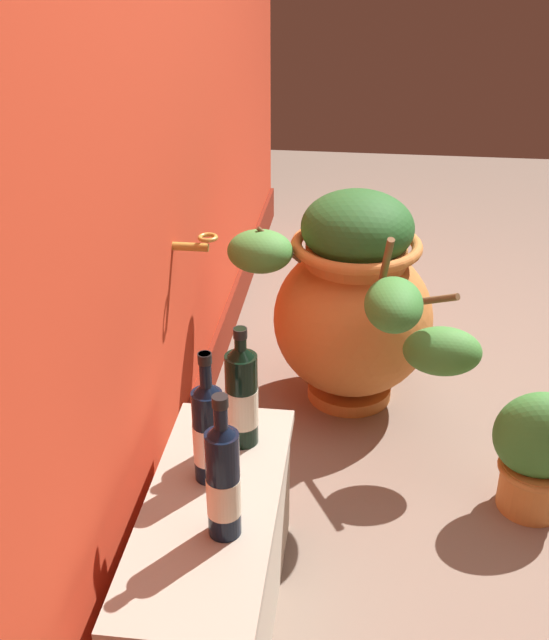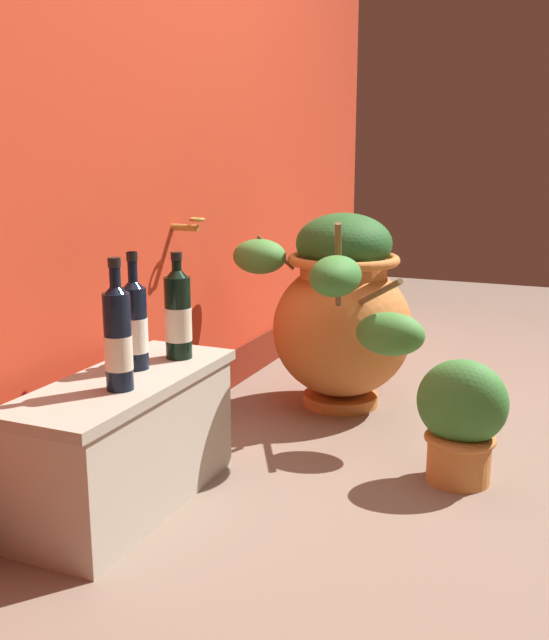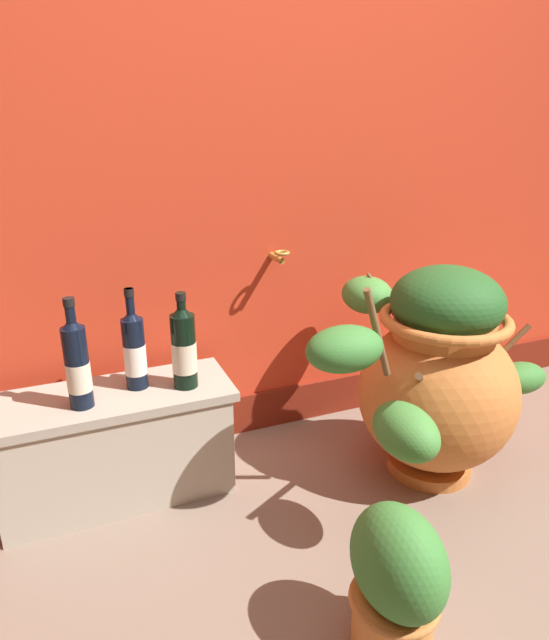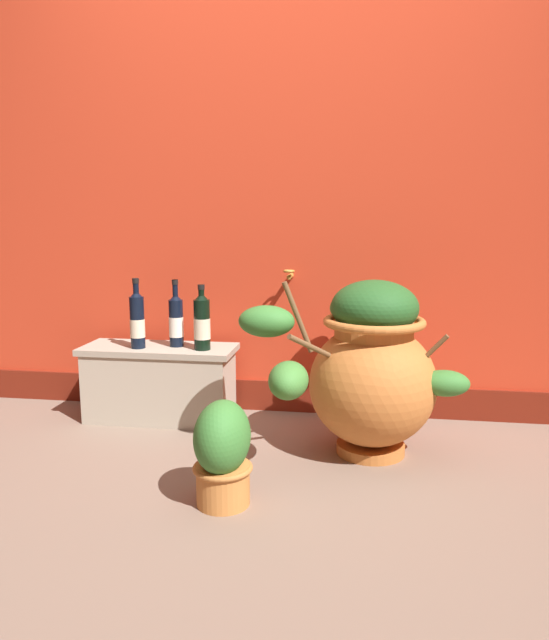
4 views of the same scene
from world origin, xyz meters
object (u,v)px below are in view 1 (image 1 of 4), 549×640
(wine_bottle_right, at_px, (242,394))
(potted_shrub, at_px, (539,451))
(wine_bottle_middle, at_px, (208,430))
(terracotta_urn, at_px, (355,302))
(wine_bottle_left, at_px, (223,479))

(wine_bottle_right, relative_size, potted_shrub, 0.83)
(wine_bottle_middle, relative_size, wine_bottle_right, 1.05)
(wine_bottle_right, xyz_separation_m, potted_shrub, (0.29, -0.79, -0.31))
(terracotta_urn, bearing_deg, potted_shrub, -133.16)
(wine_bottle_right, bearing_deg, terracotta_urn, -17.54)
(terracotta_urn, relative_size, wine_bottle_right, 2.95)
(wine_bottle_middle, xyz_separation_m, wine_bottle_right, (0.15, -0.05, 0.00))
(terracotta_urn, distance_m, wine_bottle_middle, 1.00)
(wine_bottle_left, xyz_separation_m, wine_bottle_middle, (0.18, 0.07, -0.01))
(wine_bottle_left, relative_size, wine_bottle_right, 1.08)
(wine_bottle_middle, distance_m, potted_shrub, 1.00)
(terracotta_urn, relative_size, wine_bottle_left, 2.73)
(terracotta_urn, distance_m, wine_bottle_left, 1.15)
(wine_bottle_left, distance_m, potted_shrub, 1.04)
(terracotta_urn, relative_size, wine_bottle_middle, 2.82)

